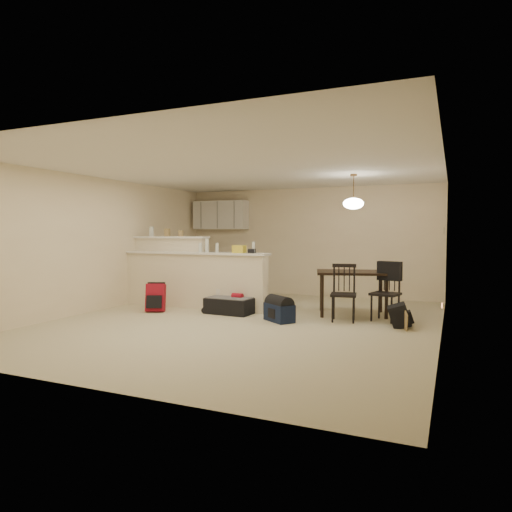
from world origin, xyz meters
The scene contains 23 objects.
room centered at (0.00, 0.00, 1.25)m, with size 7.00×7.02×2.50m.
breakfast_bar centered at (-1.76, 0.98, 0.61)m, with size 3.08×0.58×1.39m.
upper_cabinets centered at (-2.20, 3.32, 1.90)m, with size 1.40×0.34×0.70m, color white.
kitchen_counter centered at (-2.00, 3.19, 0.45)m, with size 1.80×0.60×0.90m, color white.
thermostat centered at (2.98, 1.55, 1.50)m, with size 0.02×0.12×0.12m, color beige.
jar centered at (-2.67, 1.12, 1.49)m, with size 0.10×0.10×0.20m, color silver.
cereal_box centered at (-2.27, 1.12, 1.47)m, with size 0.10×0.07×0.16m, color tan.
small_box centered at (-1.94, 1.12, 1.45)m, with size 0.08×0.06×0.12m, color tan.
bottle_a centered at (-1.22, 0.90, 1.22)m, with size 0.07×0.07×0.26m, color silver.
bottle_b centered at (-1.00, 0.90, 1.18)m, with size 0.06×0.06×0.18m, color silver.
bag_lump centered at (-0.53, 0.90, 1.16)m, with size 0.22×0.18×0.14m, color tan.
pouch centered at (-0.27, 0.90, 1.13)m, with size 0.12×0.10×0.08m, color tan.
extra_item_x centered at (-1.36, 0.90, 1.18)m, with size 0.07×0.07×0.18m, color silver.
extra_item_y centered at (-0.24, 0.90, 1.20)m, with size 0.06×0.06×0.21m, color silver.
dining_table centered at (1.50, 1.34, 0.69)m, with size 1.43×1.15×0.78m.
pendant_lamp centered at (1.50, 1.34, 1.99)m, with size 0.36×0.36×0.62m.
dining_chair_near centered at (1.48, 0.69, 0.47)m, with size 0.41×0.39×0.94m, color black, non-canonical shape.
dining_chair_far centered at (2.11, 0.99, 0.48)m, with size 0.42×0.40×0.96m, color black, non-canonical shape.
suitcase centered at (-0.57, 0.61, 0.14)m, with size 0.84×0.54×0.28m, color black.
red_backpack centered at (-1.93, 0.23, 0.25)m, with size 0.34×0.21×0.51m, color maroon.
navy_duffel centered at (0.51, 0.26, 0.15)m, with size 0.54×0.29×0.29m, color #111B36.
black_daypack centered at (2.38, 0.61, 0.17)m, with size 0.39×0.27×0.34m, color black.
cardboard_sheet centered at (2.48, 0.45, 0.15)m, with size 0.38×0.02×0.29m, color tan.
Camera 1 is at (3.14, -6.75, 1.48)m, focal length 32.00 mm.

